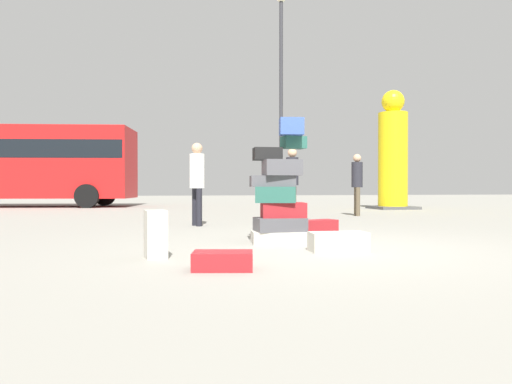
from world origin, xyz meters
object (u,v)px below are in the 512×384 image
suitcase_cream_right_side (338,242)px  parked_bus (30,161)px  suitcase_maroon_upright_blue (314,228)px  person_passerby_in_red (357,179)px  suitcase_maroon_behind_tower (223,261)px  person_bearded_onlooker (197,177)px  suitcase_cream_white_trunk (156,234)px  lamp_post (281,71)px  person_tourist_with_camera (292,177)px  yellow_dummy_statue (393,156)px  suitcase_tower (279,197)px

suitcase_cream_right_side → parked_bus: parked_bus is taller
suitcase_maroon_upright_blue → person_passerby_in_red: (2.87, 5.00, 0.87)m
suitcase_maroon_behind_tower → person_bearded_onlooker: size_ratio=0.34×
suitcase_cream_white_trunk → person_bearded_onlooker: person_bearded_onlooker is taller
parked_bus → lamp_post: bearing=-23.2°
person_tourist_with_camera → person_passerby_in_red: size_ratio=1.02×
person_tourist_with_camera → lamp_post: 5.21m
suitcase_cream_white_trunk → yellow_dummy_statue: 13.37m
suitcase_tower → parked_bus: bearing=116.1°
suitcase_cream_right_side → person_tourist_with_camera: bearing=82.0°
suitcase_cream_white_trunk → person_passerby_in_red: bearing=42.7°
person_bearded_onlooker → suitcase_cream_white_trunk: bearing=-27.5°
parked_bus → suitcase_maroon_upright_blue: bearing=-52.2°
person_tourist_with_camera → person_passerby_in_red: 2.35m
suitcase_cream_right_side → person_passerby_in_red: 7.39m
suitcase_cream_white_trunk → person_bearded_onlooker: 4.37m
suitcase_maroon_upright_blue → yellow_dummy_statue: 10.57m
suitcase_tower → yellow_dummy_statue: size_ratio=0.41×
suitcase_maroon_behind_tower → yellow_dummy_statue: 13.71m
person_bearded_onlooker → person_passerby_in_red: 5.17m
person_tourist_with_camera → suitcase_maroon_behind_tower: bearing=15.4°
lamp_post → person_tourist_with_camera: bearing=-100.1°
suitcase_cream_white_trunk → suitcase_maroon_upright_blue: 2.98m
person_passerby_in_red → parked_bus: (-10.40, 8.21, 0.84)m
suitcase_maroon_behind_tower → lamp_post: lamp_post is taller
parked_bus → suitcase_cream_white_trunk: bearing=-62.9°
suitcase_maroon_behind_tower → parked_bus: size_ratio=0.07×
lamp_post → suitcase_maroon_behind_tower: bearing=-107.0°
suitcase_tower → lamp_post: size_ratio=0.24×
suitcase_maroon_upright_blue → lamp_post: size_ratio=0.11×
person_passerby_in_red → yellow_dummy_statue: bearing=152.9°
suitcase_tower → parked_bus: (-6.81, 13.91, 1.20)m
suitcase_maroon_upright_blue → lamp_post: (1.44, 7.75, 4.41)m
suitcase_tower → suitcase_maroon_behind_tower: size_ratio=3.11×
suitcase_maroon_upright_blue → yellow_dummy_statue: (5.81, 8.65, 1.77)m
suitcase_cream_white_trunk → parked_bus: 15.94m
suitcase_tower → person_tourist_with_camera: size_ratio=1.01×
suitcase_tower → suitcase_maroon_behind_tower: bearing=-117.8°
suitcase_tower → suitcase_cream_white_trunk: 2.02m
suitcase_maroon_upright_blue → person_passerby_in_red: bearing=39.6°
suitcase_maroon_upright_blue → suitcase_maroon_behind_tower: bearing=-144.0°
person_passerby_in_red → person_bearded_onlooker: bearing=-48.8°
suitcase_maroon_upright_blue → person_passerby_in_red: person_passerby_in_red is taller
parked_bus → yellow_dummy_statue: bearing=-10.8°
suitcase_maroon_behind_tower → yellow_dummy_statue: bearing=66.5°
person_bearded_onlooker → suitcase_maroon_upright_blue: bearing=16.1°
suitcase_cream_right_side → suitcase_maroon_behind_tower: suitcase_cream_right_side is taller
yellow_dummy_statue → lamp_post: lamp_post is taller
suitcase_cream_right_side → lamp_post: lamp_post is taller
suitcase_cream_right_side → person_tourist_with_camera: 5.77m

